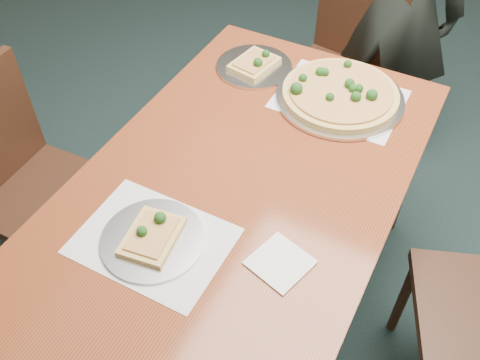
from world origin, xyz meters
The scene contains 10 objects.
ground centered at (0.00, 0.00, 0.00)m, with size 8.00×8.00×0.00m, color black.
dining_table centered at (-0.31, -0.36, 0.66)m, with size 0.90×1.50×0.75m.
chair_far centered at (-0.35, 0.72, 0.52)m, with size 0.48×0.48×0.91m.
chair_left centered at (-1.10, -0.52, 0.52)m, with size 0.44×0.44×0.91m.
placemat_main centered at (-0.19, 0.14, 0.75)m, with size 0.42×0.32×0.00m, color white.
placemat_near centered at (-0.42, -0.66, 0.75)m, with size 0.40×0.30×0.00m, color white.
pizza_pan centered at (-0.19, 0.14, 0.77)m, with size 0.44×0.44×0.07m.
slice_plate_near centered at (-0.42, -0.66, 0.76)m, with size 0.28×0.28×0.06m.
slice_plate_far centered at (-0.53, 0.17, 0.76)m, with size 0.28×0.28×0.06m.
napkin centered at (-0.08, -0.57, 0.75)m, with size 0.14×0.14×0.01m, color white.
Camera 1 is at (0.19, -1.32, 1.90)m, focal length 40.00 mm.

